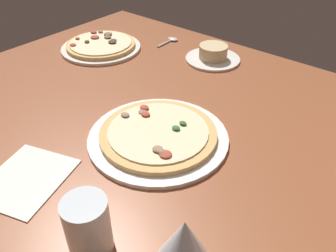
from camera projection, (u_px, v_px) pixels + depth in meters
The scene contains 8 objects.
dining_table at pixel (177, 140), 83.55cm from camera, with size 150.00×110.00×4.00cm, color brown.
pizza_main at pixel (158, 135), 79.98cm from camera, with size 32.29×32.29×3.39cm.
pizza_side at pixel (101, 46), 120.84cm from camera, with size 27.26×27.26×3.39cm.
ramekin_on_saucer at pixel (213, 55), 113.26cm from camera, with size 17.74×17.74×5.13cm.
wine_glass_near at pixel (184, 247), 43.68cm from camera, with size 7.64×7.64×16.86cm.
water_glass at pixel (89, 230), 54.80cm from camera, with size 7.23×7.23×10.64cm.
paper_menu at pixel (26, 179), 70.03cm from camera, with size 14.81×17.46×0.30cm, color white.
spoon at pixel (171, 40), 126.81cm from camera, with size 4.03×9.91×1.00cm.
Camera 1 is at (40.05, -51.78, 54.07)cm, focal length 37.32 mm.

